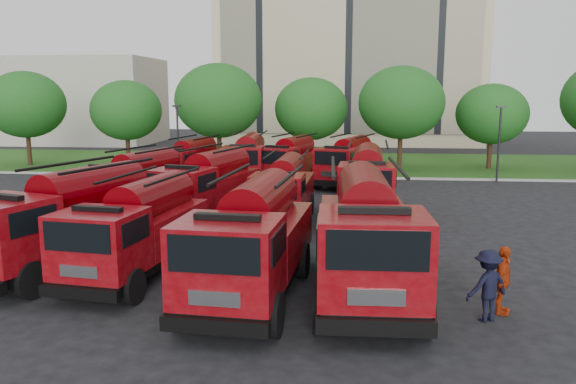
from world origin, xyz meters
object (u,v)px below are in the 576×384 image
object	(u,v)px
fire_truck_4	(135,183)
firefighter_1	(191,303)
firefighter_2	(500,313)
fire_truck_6	(284,189)
fire_truck_8	(189,163)
firefighter_5	(402,245)
fire_truck_0	(68,220)
firefighter_4	(104,224)
fire_truck_7	(367,181)
fire_truck_2	(252,240)
fire_truck_1	(138,229)
fire_truck_9	(248,160)
firefighter_0	(265,297)
fire_truck_5	(208,185)
firefighter_3	(485,320)
fire_truck_10	(290,160)
fire_truck_3	(366,235)
fire_truck_11	(348,161)

from	to	relation	value
fire_truck_4	firefighter_1	size ratio (longest dim) A/B	4.48
fire_truck_4	firefighter_2	world-z (taller)	fire_truck_4
fire_truck_6	fire_truck_8	size ratio (longest dim) A/B	0.96
fire_truck_6	firefighter_5	world-z (taller)	fire_truck_6
fire_truck_0	firefighter_2	xyz separation A→B (m)	(13.69, -2.69, -1.71)
firefighter_1	firefighter_4	distance (m)	11.39
fire_truck_7	fire_truck_2	bearing A→B (deg)	-104.92
fire_truck_8	firefighter_5	xyz separation A→B (m)	(12.26, -13.01, -1.52)
fire_truck_1	fire_truck_7	size ratio (longest dim) A/B	0.95
fire_truck_2	fire_truck_9	xyz separation A→B (m)	(-3.56, 19.95, -0.07)
fire_truck_6	firefighter_0	distance (m)	10.18
fire_truck_5	firefighter_3	world-z (taller)	fire_truck_5
fire_truck_0	fire_truck_10	world-z (taller)	fire_truck_0
fire_truck_3	fire_truck_11	world-z (taller)	fire_truck_3
fire_truck_9	firefighter_4	xyz separation A→B (m)	(-4.77, -11.45, -1.64)
firefighter_2	fire_truck_0	bearing A→B (deg)	98.80
firefighter_3	firefighter_0	bearing A→B (deg)	-38.98
fire_truck_0	fire_truck_6	xyz separation A→B (m)	(6.58, 7.95, -0.21)
fire_truck_0	firefighter_0	xyz separation A→B (m)	(7.09, -2.10, -1.71)
firefighter_1	fire_truck_6	bearing A→B (deg)	76.92
fire_truck_7	fire_truck_8	xyz separation A→B (m)	(-11.06, 7.36, -0.16)
fire_truck_1	firefighter_1	size ratio (longest dim) A/B	4.43
fire_truck_9	firefighter_0	size ratio (longest dim) A/B	4.40
fire_truck_8	fire_truck_11	size ratio (longest dim) A/B	0.97
firefighter_3	fire_truck_11	bearing A→B (deg)	-109.13
fire_truck_8	fire_truck_1	bearing A→B (deg)	-69.83
fire_truck_7	firefighter_1	distance (m)	13.75
fire_truck_5	fire_truck_6	world-z (taller)	fire_truck_5
fire_truck_1	fire_truck_5	distance (m)	8.46
fire_truck_0	firefighter_4	xyz separation A→B (m)	(-1.64, 6.47, -1.71)
fire_truck_6	fire_truck_9	bearing A→B (deg)	110.93
firefighter_1	firefighter_3	xyz separation A→B (m)	(8.14, -0.46, 0.00)
fire_truck_11	fire_truck_5	bearing A→B (deg)	-102.99
fire_truck_3	fire_truck_10	bearing A→B (deg)	100.31
firefighter_3	firefighter_1	bearing A→B (deg)	-31.62
firefighter_3	firefighter_4	world-z (taller)	firefighter_3
fire_truck_7	fire_truck_10	size ratio (longest dim) A/B	1.05
fire_truck_0	fire_truck_11	bearing A→B (deg)	81.59
fire_truck_3	fire_truck_11	size ratio (longest dim) A/B	1.12
fire_truck_8	firefighter_3	bearing A→B (deg)	-46.17
firefighter_5	fire_truck_2	bearing A→B (deg)	74.89
fire_truck_10	firefighter_2	distance (m)	23.15
fire_truck_11	firefighter_4	size ratio (longest dim) A/B	3.87
firefighter_1	fire_truck_11	bearing A→B (deg)	73.24
fire_truck_5	firefighter_1	distance (m)	11.09
fire_truck_4	firefighter_1	xyz separation A→B (m)	(5.95, -11.41, -1.56)
fire_truck_2	fire_truck_11	distance (m)	21.01
fire_truck_11	firefighter_5	world-z (taller)	fire_truck_11
fire_truck_0	fire_truck_2	distance (m)	7.00
fire_truck_5	firefighter_5	world-z (taller)	fire_truck_5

